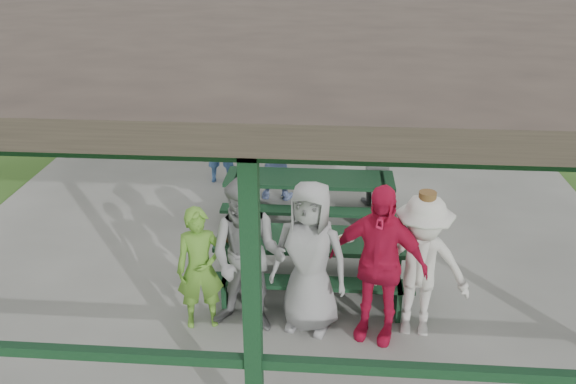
# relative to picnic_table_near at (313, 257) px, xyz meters

# --- Properties ---
(ground) EXTENTS (90.00, 90.00, 0.00)m
(ground) POSITION_rel_picnic_table_near_xyz_m (-0.42, 1.20, -0.57)
(ground) COLOR #2A4B17
(ground) RESTS_ON ground
(concrete_slab) EXTENTS (10.00, 8.00, 0.10)m
(concrete_slab) POSITION_rel_picnic_table_near_xyz_m (-0.42, 1.20, -0.52)
(concrete_slab) COLOR slate
(concrete_slab) RESTS_ON ground
(pavilion_structure) EXTENTS (10.60, 8.60, 3.24)m
(pavilion_structure) POSITION_rel_picnic_table_near_xyz_m (-0.42, 1.20, 2.60)
(pavilion_structure) COLOR black
(pavilion_structure) RESTS_ON concrete_slab
(picnic_table_near) EXTENTS (2.47, 1.39, 0.75)m
(picnic_table_near) POSITION_rel_picnic_table_near_xyz_m (0.00, 0.00, 0.00)
(picnic_table_near) COLOR black
(picnic_table_near) RESTS_ON concrete_slab
(picnic_table_far) EXTENTS (2.64, 1.39, 0.75)m
(picnic_table_far) POSITION_rel_picnic_table_near_xyz_m (-0.14, 2.00, 0.01)
(picnic_table_far) COLOR black
(picnic_table_far) RESTS_ON concrete_slab
(table_setting) EXTENTS (2.34, 0.45, 0.10)m
(table_setting) POSITION_rel_picnic_table_near_xyz_m (-0.03, 0.02, 0.31)
(table_setting) COLOR white
(table_setting) RESTS_ON picnic_table_near
(contestant_green) EXTENTS (0.63, 0.49, 1.52)m
(contestant_green) POSITION_rel_picnic_table_near_xyz_m (-1.28, -0.87, 0.29)
(contestant_green) COLOR #5B922D
(contestant_green) RESTS_ON concrete_slab
(contestant_grey_left) EXTENTS (1.03, 0.87, 1.89)m
(contestant_grey_left) POSITION_rel_picnic_table_near_xyz_m (-0.72, -0.88, 0.47)
(contestant_grey_left) COLOR gray
(contestant_grey_left) RESTS_ON concrete_slab
(contestant_grey_mid) EXTENTS (1.02, 0.80, 1.85)m
(contestant_grey_mid) POSITION_rel_picnic_table_near_xyz_m (-0.01, -0.80, 0.45)
(contestant_grey_mid) COLOR gray
(contestant_grey_mid) RESTS_ON concrete_slab
(contestant_red) EXTENTS (1.20, 0.78, 1.90)m
(contestant_red) POSITION_rel_picnic_table_near_xyz_m (0.75, -0.92, 0.48)
(contestant_red) COLOR #C1133A
(contestant_red) RESTS_ON concrete_slab
(contestant_white_fedora) EXTENTS (1.19, 0.77, 1.79)m
(contestant_white_fedora) POSITION_rel_picnic_table_near_xyz_m (1.23, -0.82, 0.40)
(contestant_white_fedora) COLOR beige
(contestant_white_fedora) RESTS_ON concrete_slab
(spectator_lblue) EXTENTS (1.44, 0.57, 1.51)m
(spectator_lblue) POSITION_rel_picnic_table_near_xyz_m (-0.75, 2.85, 0.29)
(spectator_lblue) COLOR #8FA6DD
(spectator_lblue) RESTS_ON concrete_slab
(spectator_blue) EXTENTS (0.63, 0.45, 1.63)m
(spectator_blue) POSITION_rel_picnic_table_near_xyz_m (-1.84, 3.48, 0.34)
(spectator_blue) COLOR #3D64A1
(spectator_blue) RESTS_ON concrete_slab
(spectator_grey) EXTENTS (0.89, 0.76, 1.62)m
(spectator_grey) POSITION_rel_picnic_table_near_xyz_m (0.94, 2.77, 0.34)
(spectator_grey) COLOR gray
(spectator_grey) RESTS_ON concrete_slab
(pickup_truck) EXTENTS (5.44, 3.62, 1.39)m
(pickup_truck) POSITION_rel_picnic_table_near_xyz_m (3.50, 11.20, 0.12)
(pickup_truck) COLOR silver
(pickup_truck) RESTS_ON ground
(farm_trailer) EXTENTS (3.53, 2.05, 1.22)m
(farm_trailer) POSITION_rel_picnic_table_near_xyz_m (-4.22, 8.72, 0.04)
(farm_trailer) COLOR #1B3598
(farm_trailer) RESTS_ON ground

